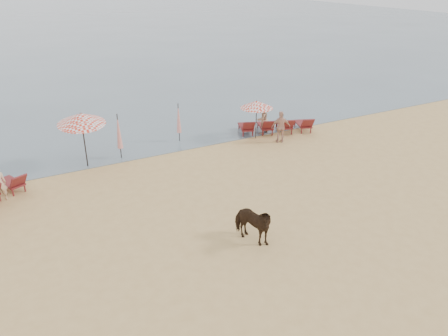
% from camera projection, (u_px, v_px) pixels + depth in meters
% --- Properties ---
extents(ground, '(120.00, 120.00, 0.00)m').
position_uv_depth(ground, '(296.00, 254.00, 14.28)').
color(ground, tan).
rests_on(ground, ground).
extents(sea, '(160.00, 140.00, 0.06)m').
position_uv_depth(sea, '(28.00, 21.00, 78.48)').
color(sea, '#51606B').
rests_on(sea, ground).
extents(lounger_cluster_right, '(4.37, 2.95, 0.64)m').
position_uv_depth(lounger_cluster_right, '(276.00, 125.00, 24.71)').
color(lounger_cluster_right, maroon).
rests_on(lounger_cluster_right, ground).
extents(umbrella_open_left_b, '(2.15, 2.19, 2.74)m').
position_uv_depth(umbrella_open_left_b, '(81.00, 119.00, 19.66)').
color(umbrella_open_left_b, black).
rests_on(umbrella_open_left_b, ground).
extents(umbrella_open_right, '(1.76, 1.76, 2.14)m').
position_uv_depth(umbrella_open_right, '(257.00, 104.00, 23.26)').
color(umbrella_open_right, black).
rests_on(umbrella_open_right, ground).
extents(umbrella_closed_left, '(0.28, 0.28, 2.29)m').
position_uv_depth(umbrella_closed_left, '(119.00, 131.00, 20.94)').
color(umbrella_closed_left, black).
rests_on(umbrella_closed_left, ground).
extents(umbrella_closed_right, '(0.26, 0.26, 2.12)m').
position_uv_depth(umbrella_closed_right, '(179.00, 118.00, 23.10)').
color(umbrella_closed_right, black).
rests_on(umbrella_closed_right, ground).
extents(cow, '(1.34, 1.84, 1.41)m').
position_uv_depth(cow, '(252.00, 224.00, 14.66)').
color(cow, black).
rests_on(cow, ground).
extents(beachgoer_right_a, '(0.95, 0.83, 1.66)m').
position_uv_depth(beachgoer_right_a, '(262.00, 119.00, 24.45)').
color(beachgoer_right_a, tan).
rests_on(beachgoer_right_a, ground).
extents(beachgoer_right_b, '(1.09, 0.79, 1.72)m').
position_uv_depth(beachgoer_right_b, '(281.00, 127.00, 23.19)').
color(beachgoer_right_b, tan).
rests_on(beachgoer_right_b, ground).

